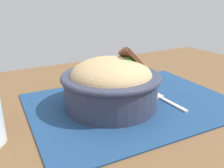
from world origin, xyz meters
TOP-DOWN VIEW (x-y plane):
  - table at (0.00, 0.00)m, footprint 1.18×0.77m
  - placemat at (-0.00, -0.01)m, footprint 0.45×0.34m
  - bowl at (-0.05, -0.00)m, footprint 0.23×0.23m
  - fork at (0.07, -0.03)m, footprint 0.02×0.13m

SIDE VIEW (x-z plane):
  - table at x=0.00m, z-range 0.30..1.05m
  - placemat at x=0.00m, z-range 0.75..0.76m
  - fork at x=0.07m, z-range 0.76..0.76m
  - bowl at x=-0.05m, z-range 0.74..0.87m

